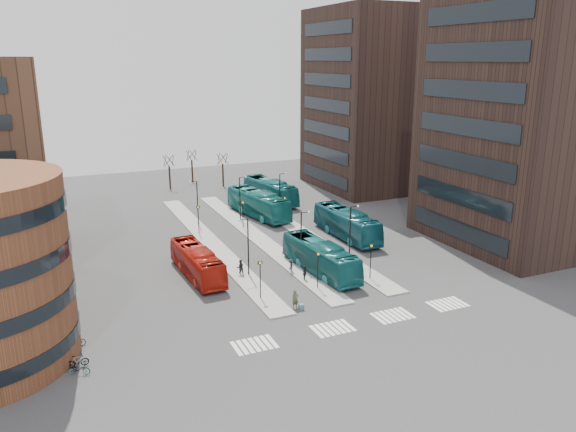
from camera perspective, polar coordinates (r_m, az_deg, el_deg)
name	(u,v)px	position (r m, az deg, el deg)	size (l,w,h in m)	color
ground	(368,347)	(45.55, 8.13, -13.08)	(160.00, 160.00, 0.00)	#303033
island_left	(211,243)	(69.51, -7.84, -2.69)	(2.50, 45.00, 0.15)	gray
island_mid	(257,237)	(71.27, -3.21, -2.10)	(2.50, 45.00, 0.15)	gray
island_right	(300,231)	(73.48, 1.18, -1.52)	(2.50, 45.00, 0.15)	gray
suitcase	(301,307)	(51.12, 1.36, -9.23)	(0.43, 0.35, 0.54)	#1F1A93
red_bus	(197,262)	(58.90, -9.22, -4.64)	(2.61, 11.18, 3.11)	#B0190D
teal_bus_a	(320,257)	(59.21, 3.29, -4.21)	(2.82, 12.07, 3.36)	#12555A
teal_bus_b	(258,204)	(80.27, -3.05, 1.26)	(3.10, 13.25, 3.69)	#146563
teal_bus_c	(347,224)	(71.08, 5.96, -0.77)	(2.98, 12.74, 3.55)	#124E5C
teal_bus_d	(270,191)	(88.32, -1.82, 2.58)	(3.01, 12.88, 3.59)	#135A5F
traveller	(295,299)	(51.19, 0.74, -8.44)	(0.64, 0.42, 1.76)	#43462A
commuter_a	(240,268)	(58.81, -4.87, -5.24)	(0.84, 0.65, 1.72)	black
commuter_b	(305,274)	(57.26, 1.71, -5.87)	(0.91, 0.38, 1.56)	black
commuter_c	(291,266)	(59.29, 0.27, -5.11)	(0.97, 0.56, 1.50)	black
bicycle_near	(79,369)	(44.16, -20.48, -14.37)	(0.55, 1.59, 0.83)	gray
bicycle_mid	(78,361)	(45.10, -20.58, -13.63)	(0.45, 1.58, 0.95)	gray
bicycle_far	(75,341)	(48.14, -20.86, -11.78)	(0.57, 1.65, 0.87)	gray
crosswalk_stripes	(361,322)	(49.38, 7.41, -10.65)	(22.35, 2.40, 0.01)	silver
tower_near	(533,118)	(73.39, 23.67, 9.07)	(20.12, 20.00, 30.00)	black
tower_far	(378,100)	(99.58, 9.08, 11.57)	(20.12, 20.00, 30.00)	black
sign_poles	(275,235)	(64.21, -1.36, -1.90)	(12.45, 22.12, 3.65)	black
lamp_posts	(267,213)	(68.70, -2.16, 0.29)	(14.04, 20.24, 6.12)	black
bare_trees	(195,170)	(101.13, -9.44, 4.59)	(10.97, 8.14, 5.90)	black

